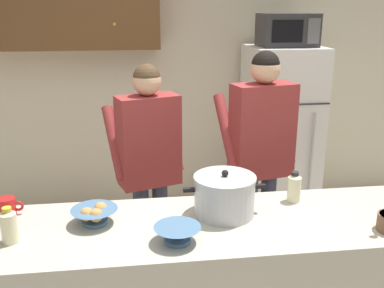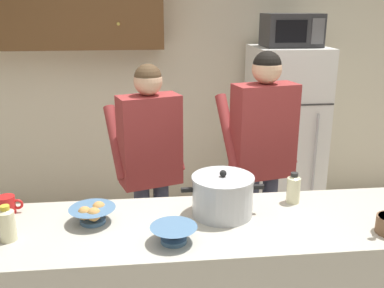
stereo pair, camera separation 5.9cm
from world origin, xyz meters
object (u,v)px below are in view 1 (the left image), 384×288
Objects in this scene: bread_bowl at (95,215)px; bottle_mid_counter at (9,225)px; microwave at (287,30)px; empty_bowl at (177,233)px; person_by_sink at (261,142)px; person_near_pot at (149,153)px; coffee_mug at (8,207)px; cooking_pot at (224,195)px; refrigerator at (280,135)px; bottle_near_edge at (294,187)px.

bread_bowl is 0.40m from bottle_mid_counter.
microwave reaches higher than empty_bowl.
person_near_pot is at bearing 177.48° from person_by_sink.
microwave reaches higher than person_near_pot.
bread_bowl is (-1.56, -1.76, -0.80)m from microwave.
person_near_pot reaches higher than coffee_mug.
bread_bowl is (-0.67, -0.02, -0.06)m from cooking_pot.
cooking_pot is at bearing -117.23° from microwave.
refrigerator is 6.91× the size of bread_bowl.
empty_bowl is (-0.69, -1.03, -0.10)m from person_by_sink.
bread_bowl is at bearing -19.17° from coffee_mug.
person_near_pot is at bearing 41.03° from coffee_mug.
person_by_sink reaches higher than empty_bowl.
bottle_mid_counter reaches higher than bread_bowl.
person_by_sink is at bearing -115.74° from refrigerator.
bottle_near_edge is (0.69, 0.37, 0.04)m from empty_bowl.
coffee_mug is at bearing 106.18° from bottle_mid_counter.
cooking_pot is at bearing 43.67° from empty_bowl.
bottle_near_edge is at bearing 27.83° from empty_bowl.
microwave is at bearing 36.53° from person_near_pot.
empty_bowl is at bearing -136.33° from cooking_pot.
bottle_near_edge is at bearing -1.17° from coffee_mug.
bottle_mid_counter is (-0.68, -0.96, 0.00)m from person_near_pot.
refrigerator reaches higher than person_near_pot.
refrigerator is at bearing 64.26° from person_by_sink.
bread_bowl is at bearing -143.91° from person_by_sink.
cooking_pot is at bearing -6.82° from coffee_mug.
person_by_sink is at bearing -116.25° from microwave.
empty_bowl is 1.26× the size of bottle_near_edge.
bottle_near_edge is at bearing 6.74° from bread_bowl.
cooking_pot is at bearing 8.72° from bottle_mid_counter.
microwave is 2.70× the size of bottle_mid_counter.
coffee_mug is 0.59× the size of empty_bowl.
microwave is 1.10× the size of cooking_pot.
microwave is 0.30× the size of person_near_pot.
person_near_pot is 3.70× the size of cooking_pot.
person_near_pot is 0.88m from bread_bowl.
cooking_pot is 1.14m from coffee_mug.
microwave is 1.29m from person_by_sink.
person_by_sink is 7.63× the size of empty_bowl.
coffee_mug is 0.31m from bottle_mid_counter.
person_near_pot is (-1.26, -0.93, -0.76)m from microwave.
person_near_pot is 1.02m from coffee_mug.
refrigerator is 2.74m from bottle_mid_counter.
bottle_near_edge is at bearing 13.91° from cooking_pot.
bottle_near_edge is at bearing -106.00° from refrigerator.
empty_bowl is 0.78m from bottle_mid_counter.
empty_bowl is at bearing -24.90° from coffee_mug.
coffee_mug is (-1.13, 0.14, -0.06)m from cooking_pot.
coffee_mug is 0.49m from bread_bowl.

